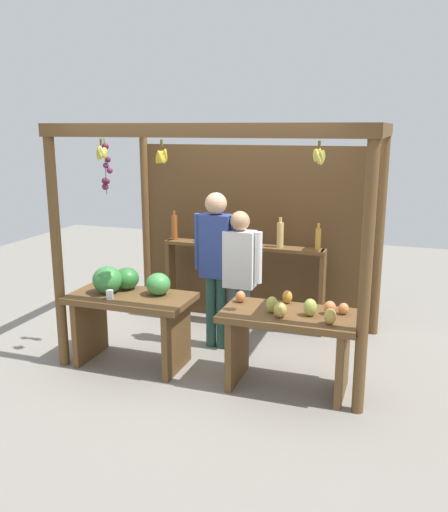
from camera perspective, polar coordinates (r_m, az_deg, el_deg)
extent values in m
plane|color=gray|center=(5.99, 0.59, -9.60)|extent=(12.00, 12.00, 0.00)
cylinder|color=brown|center=(5.47, -17.24, 0.62)|extent=(0.10, 0.10, 2.38)
cylinder|color=brown|center=(4.45, 14.70, -2.06)|extent=(0.10, 0.10, 2.38)
cylinder|color=brown|center=(7.05, -8.23, 3.86)|extent=(0.10, 0.10, 2.38)
cylinder|color=brown|center=(6.29, 16.09, 2.33)|extent=(0.10, 0.10, 2.38)
cube|color=brown|center=(4.63, -3.12, 13.09)|extent=(3.01, 0.12, 0.12)
cube|color=brown|center=(6.13, -12.70, 12.88)|extent=(0.12, 1.99, 0.12)
cube|color=brown|center=(5.24, 16.30, 12.63)|extent=(0.12, 1.99, 0.12)
cube|color=#52381E|center=(6.56, 3.27, 2.22)|extent=(2.91, 0.04, 2.14)
cylinder|color=brown|center=(4.89, -6.60, 11.75)|extent=(0.02, 0.02, 0.06)
ellipsoid|color=gold|center=(4.88, -6.22, 10.47)|extent=(0.04, 0.07, 0.12)
ellipsoid|color=gold|center=(4.90, -6.27, 10.31)|extent=(0.06, 0.06, 0.13)
ellipsoid|color=gold|center=(4.92, -6.30, 10.50)|extent=(0.06, 0.04, 0.12)
ellipsoid|color=gold|center=(4.92, -6.65, 10.31)|extent=(0.06, 0.05, 0.13)
ellipsoid|color=gold|center=(4.91, -6.99, 10.29)|extent=(0.04, 0.08, 0.12)
ellipsoid|color=gold|center=(4.88, -6.84, 10.36)|extent=(0.06, 0.07, 0.13)
ellipsoid|color=gold|center=(4.85, -6.70, 10.34)|extent=(0.08, 0.04, 0.12)
ellipsoid|color=gold|center=(4.87, -6.50, 10.33)|extent=(0.07, 0.06, 0.13)
cylinder|color=brown|center=(4.51, 10.02, 11.51)|extent=(0.02, 0.02, 0.06)
ellipsoid|color=#D1CC4C|center=(4.51, 10.39, 10.29)|extent=(0.04, 0.06, 0.11)
ellipsoid|color=#D1CC4C|center=(4.53, 10.34, 10.02)|extent=(0.07, 0.07, 0.12)
ellipsoid|color=#D1CC4C|center=(4.55, 10.13, 10.13)|extent=(0.07, 0.04, 0.11)
ellipsoid|color=#D1CC4C|center=(4.53, 9.89, 10.48)|extent=(0.07, 0.05, 0.11)
ellipsoid|color=#D1CC4C|center=(4.52, 9.71, 10.39)|extent=(0.05, 0.07, 0.11)
ellipsoid|color=#D1CC4C|center=(4.50, 9.59, 10.40)|extent=(0.05, 0.06, 0.11)
ellipsoid|color=#D1CC4C|center=(4.49, 9.76, 10.44)|extent=(0.06, 0.05, 0.11)
ellipsoid|color=#D1CC4C|center=(4.48, 9.93, 10.10)|extent=(0.07, 0.04, 0.11)
ellipsoid|color=#D1CC4C|center=(4.49, 10.23, 10.20)|extent=(0.05, 0.05, 0.11)
cylinder|color=brown|center=(5.26, -12.83, 11.63)|extent=(0.02, 0.02, 0.06)
ellipsoid|color=#D1CC4C|center=(5.26, -12.54, 10.51)|extent=(0.04, 0.05, 0.11)
ellipsoid|color=#D1CC4C|center=(5.27, -12.40, 10.55)|extent=(0.05, 0.05, 0.11)
ellipsoid|color=#D1CC4C|center=(5.30, -12.58, 10.60)|extent=(0.05, 0.04, 0.11)
ellipsoid|color=#D1CC4C|center=(5.29, -12.80, 10.39)|extent=(0.06, 0.06, 0.11)
ellipsoid|color=#D1CC4C|center=(5.29, -13.09, 10.70)|extent=(0.04, 0.07, 0.11)
ellipsoid|color=#D1CC4C|center=(5.26, -13.11, 10.32)|extent=(0.05, 0.05, 0.11)
ellipsoid|color=#D1CC4C|center=(5.24, -12.95, 10.61)|extent=(0.06, 0.04, 0.11)
ellipsoid|color=#D1CC4C|center=(5.24, -12.74, 10.65)|extent=(0.06, 0.05, 0.11)
cylinder|color=#4C422D|center=(5.55, -12.39, 9.19)|extent=(0.01, 0.01, 0.55)
sphere|color=#47142D|center=(5.54, -12.41, 11.21)|extent=(0.07, 0.07, 0.07)
sphere|color=#601E42|center=(5.54, -12.53, 10.58)|extent=(0.07, 0.07, 0.07)
sphere|color=#47142D|center=(5.55, -12.16, 9.90)|extent=(0.06, 0.06, 0.06)
sphere|color=#601E42|center=(5.57, -12.34, 9.30)|extent=(0.06, 0.06, 0.06)
sphere|color=#601E42|center=(5.56, -11.96, 8.81)|extent=(0.06, 0.06, 0.06)
sphere|color=#511938|center=(5.58, -12.43, 7.73)|extent=(0.07, 0.07, 0.07)
sphere|color=#47142D|center=(5.57, -12.24, 7.70)|extent=(0.06, 0.06, 0.06)
sphere|color=#601E42|center=(5.59, -12.41, 7.14)|extent=(0.07, 0.07, 0.07)
cube|color=brown|center=(5.44, -9.81, -4.40)|extent=(1.22, 0.64, 0.06)
cube|color=brown|center=(5.80, -13.94, -7.27)|extent=(0.06, 0.58, 0.67)
cube|color=brown|center=(5.36, -5.01, -8.67)|extent=(0.06, 0.58, 0.67)
ellipsoid|color=#38843D|center=(5.51, -12.20, -2.47)|extent=(0.33, 0.33, 0.27)
ellipsoid|color=#429347|center=(5.38, -6.95, -2.95)|extent=(0.34, 0.34, 0.22)
ellipsoid|color=#2D7533|center=(5.61, -10.23, -2.35)|extent=(0.35, 0.35, 0.22)
cylinder|color=white|center=(5.33, -11.96, -4.03)|extent=(0.07, 0.07, 0.09)
cube|color=brown|center=(4.91, 6.92, -6.29)|extent=(1.22, 0.64, 0.06)
cube|color=brown|center=(5.15, 1.41, -9.55)|extent=(0.06, 0.58, 0.67)
cube|color=brown|center=(4.97, 12.40, -10.76)|extent=(0.06, 0.58, 0.67)
ellipsoid|color=#E07F47|center=(5.13, 1.75, -4.30)|extent=(0.11, 0.11, 0.11)
ellipsoid|color=#A8B24C|center=(4.82, 9.08, -5.37)|extent=(0.13, 0.13, 0.16)
ellipsoid|color=#E07F47|center=(4.93, 12.49, -5.44)|extent=(0.13, 0.13, 0.10)
ellipsoid|color=#B79E47|center=(4.65, 11.12, -6.28)|extent=(0.14, 0.14, 0.14)
ellipsoid|color=gold|center=(5.14, 6.70, -4.30)|extent=(0.11, 0.11, 0.12)
ellipsoid|color=#A8B24C|center=(4.87, 5.09, -5.12)|extent=(0.12, 0.12, 0.15)
ellipsoid|color=#E07F47|center=(4.89, 11.10, -5.37)|extent=(0.12, 0.12, 0.12)
ellipsoid|color=#B79E47|center=(4.75, 5.95, -5.68)|extent=(0.16, 0.16, 0.14)
cube|color=brown|center=(6.80, -5.64, -2.37)|extent=(0.05, 0.20, 1.00)
cube|color=brown|center=(6.28, 10.28, -3.87)|extent=(0.05, 0.20, 1.00)
cube|color=brown|center=(6.36, 2.03, 1.03)|extent=(1.89, 0.22, 0.04)
cylinder|color=#994C1E|center=(6.63, -5.26, 2.99)|extent=(0.07, 0.07, 0.30)
cylinder|color=#994C1E|center=(6.60, -5.29, 4.53)|extent=(0.03, 0.03, 0.06)
cylinder|color=gold|center=(6.47, -1.79, 2.69)|extent=(0.08, 0.08, 0.28)
cylinder|color=gold|center=(6.44, -1.80, 4.18)|extent=(0.04, 0.04, 0.06)
cylinder|color=gold|center=(6.33, 2.07, 2.33)|extent=(0.07, 0.07, 0.25)
cylinder|color=gold|center=(6.30, 2.08, 3.73)|extent=(0.03, 0.03, 0.06)
cylinder|color=#D8B266|center=(6.21, 5.94, 2.21)|extent=(0.08, 0.08, 0.29)
cylinder|color=#D8B266|center=(6.18, 5.98, 3.79)|extent=(0.04, 0.04, 0.06)
cylinder|color=gold|center=(6.14, 9.89, 1.75)|extent=(0.07, 0.07, 0.25)
cylinder|color=gold|center=(6.11, 9.95, 3.15)|extent=(0.03, 0.03, 0.06)
cylinder|color=#295146|center=(5.90, -1.37, -5.86)|extent=(0.11, 0.11, 0.79)
cylinder|color=#295146|center=(5.86, -0.26, -5.98)|extent=(0.11, 0.11, 0.79)
cube|color=#2D428C|center=(5.68, -0.84, 1.06)|extent=(0.32, 0.19, 0.67)
cylinder|color=#2D428C|center=(5.74, -2.72, 1.52)|extent=(0.08, 0.08, 0.60)
cylinder|color=#2D428C|center=(5.61, 1.08, 1.25)|extent=(0.08, 0.08, 0.60)
sphere|color=tan|center=(5.60, -0.86, 5.55)|extent=(0.23, 0.23, 0.23)
cylinder|color=#4C6069|center=(5.83, 1.05, -6.54)|extent=(0.11, 0.11, 0.71)
cylinder|color=#4C6069|center=(5.79, 2.18, -6.67)|extent=(0.11, 0.11, 0.71)
cube|color=white|center=(5.62, 1.66, -0.33)|extent=(0.32, 0.19, 0.60)
cylinder|color=white|center=(5.67, -0.27, 0.12)|extent=(0.08, 0.08, 0.54)
cylinder|color=white|center=(5.56, 3.63, -0.19)|extent=(0.08, 0.08, 0.54)
sphere|color=tan|center=(5.54, 1.69, 3.71)|extent=(0.20, 0.20, 0.20)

